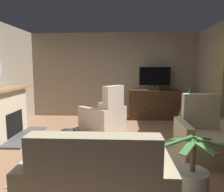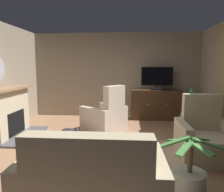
{
  "view_description": "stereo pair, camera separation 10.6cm",
  "coord_description": "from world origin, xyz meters",
  "px_view_note": "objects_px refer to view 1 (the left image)",
  "views": [
    {
      "loc": [
        0.27,
        -3.78,
        1.57
      ],
      "look_at": [
        0.07,
        0.23,
        1.01
      ],
      "focal_mm": 33.68,
      "sensor_mm": 36.0,
      "label": 1
    },
    {
      "loc": [
        0.37,
        -3.77,
        1.57
      ],
      "look_at": [
        0.07,
        0.23,
        1.01
      ],
      "focal_mm": 33.68,
      "sensor_mm": 36.0,
      "label": 2
    }
  ],
  "objects_px": {
    "fireplace": "(6,114)",
    "sofa_floral": "(98,188)",
    "coffee_table": "(117,140)",
    "armchair_in_far_corner": "(105,117)",
    "folded_newspaper": "(127,137)",
    "potted_plant_small_fern_corner": "(192,180)",
    "television": "(155,78)",
    "potted_plant_tall_palm_by_window": "(189,109)",
    "tv_remote": "(112,134)",
    "tv_cabinet": "(154,105)",
    "cat": "(69,132)",
    "armchair_angled_to_table": "(205,139)"
  },
  "relations": [
    {
      "from": "folded_newspaper",
      "to": "coffee_table",
      "type": "bearing_deg",
      "value": -177.0
    },
    {
      "from": "folded_newspaper",
      "to": "potted_plant_tall_palm_by_window",
      "type": "bearing_deg",
      "value": 66.46
    },
    {
      "from": "coffee_table",
      "to": "potted_plant_small_fern_corner",
      "type": "relative_size",
      "value": 1.24
    },
    {
      "from": "potted_plant_tall_palm_by_window",
      "to": "potted_plant_small_fern_corner",
      "type": "relative_size",
      "value": 1.34
    },
    {
      "from": "tv_remote",
      "to": "cat",
      "type": "height_order",
      "value": "tv_remote"
    },
    {
      "from": "tv_cabinet",
      "to": "folded_newspaper",
      "type": "relative_size",
      "value": 4.95
    },
    {
      "from": "fireplace",
      "to": "potted_plant_small_fern_corner",
      "type": "height_order",
      "value": "fireplace"
    },
    {
      "from": "armchair_in_far_corner",
      "to": "folded_newspaper",
      "type": "bearing_deg",
      "value": -74.94
    },
    {
      "from": "potted_plant_small_fern_corner",
      "to": "armchair_in_far_corner",
      "type": "bearing_deg",
      "value": 115.91
    },
    {
      "from": "potted_plant_small_fern_corner",
      "to": "tv_remote",
      "type": "bearing_deg",
      "value": 139.89
    },
    {
      "from": "fireplace",
      "to": "sofa_floral",
      "type": "height_order",
      "value": "fireplace"
    },
    {
      "from": "tv_cabinet",
      "to": "potted_plant_small_fern_corner",
      "type": "xyz_separation_m",
      "value": [
        -0.11,
        -3.89,
        -0.22
      ]
    },
    {
      "from": "potted_plant_tall_palm_by_window",
      "to": "coffee_table",
      "type": "bearing_deg",
      "value": -137.71
    },
    {
      "from": "tv_remote",
      "to": "folded_newspaper",
      "type": "xyz_separation_m",
      "value": [
        0.24,
        -0.13,
        -0.01
      ]
    },
    {
      "from": "tv_remote",
      "to": "armchair_in_far_corner",
      "type": "relative_size",
      "value": 0.14
    },
    {
      "from": "fireplace",
      "to": "television",
      "type": "distance_m",
      "value": 4.05
    },
    {
      "from": "tv_cabinet",
      "to": "fireplace",
      "type": "bearing_deg",
      "value": -151.98
    },
    {
      "from": "tv_remote",
      "to": "cat",
      "type": "xyz_separation_m",
      "value": [
        -1.07,
        1.35,
        -0.4
      ]
    },
    {
      "from": "tv_remote",
      "to": "armchair_in_far_corner",
      "type": "xyz_separation_m",
      "value": [
        -0.28,
        1.8,
        -0.15
      ]
    },
    {
      "from": "television",
      "to": "cat",
      "type": "xyz_separation_m",
      "value": [
        -2.2,
        -1.63,
        -1.16
      ]
    },
    {
      "from": "tv_remote",
      "to": "potted_plant_tall_palm_by_window",
      "type": "distance_m",
      "value": 2.14
    },
    {
      "from": "armchair_angled_to_table",
      "to": "tv_remote",
      "type": "bearing_deg",
      "value": -170.05
    },
    {
      "from": "television",
      "to": "potted_plant_tall_palm_by_window",
      "type": "distance_m",
      "value": 1.82
    },
    {
      "from": "armchair_in_far_corner",
      "to": "coffee_table",
      "type": "bearing_deg",
      "value": -79.47
    },
    {
      "from": "armchair_angled_to_table",
      "to": "potted_plant_small_fern_corner",
      "type": "height_order",
      "value": "armchair_angled_to_table"
    },
    {
      "from": "potted_plant_small_fern_corner",
      "to": "cat",
      "type": "relative_size",
      "value": 1.36
    },
    {
      "from": "armchair_in_far_corner",
      "to": "potted_plant_tall_palm_by_window",
      "type": "relative_size",
      "value": 1.03
    },
    {
      "from": "coffee_table",
      "to": "armchair_in_far_corner",
      "type": "distance_m",
      "value": 1.92
    },
    {
      "from": "tv_cabinet",
      "to": "sofa_floral",
      "type": "xyz_separation_m",
      "value": [
        -1.2,
        -4.34,
        -0.08
      ]
    },
    {
      "from": "coffee_table",
      "to": "armchair_in_far_corner",
      "type": "height_order",
      "value": "armchair_in_far_corner"
    },
    {
      "from": "tv_remote",
      "to": "potted_plant_small_fern_corner",
      "type": "relative_size",
      "value": 0.19
    },
    {
      "from": "fireplace",
      "to": "armchair_angled_to_table",
      "type": "height_order",
      "value": "fireplace"
    },
    {
      "from": "fireplace",
      "to": "sofa_floral",
      "type": "distance_m",
      "value": 3.4
    },
    {
      "from": "tv_remote",
      "to": "armchair_in_far_corner",
      "type": "bearing_deg",
      "value": -21.82
    },
    {
      "from": "armchair_in_far_corner",
      "to": "sofa_floral",
      "type": "bearing_deg",
      "value": -86.36
    },
    {
      "from": "sofa_floral",
      "to": "armchair_angled_to_table",
      "type": "distance_m",
      "value": 2.3
    },
    {
      "from": "tv_cabinet",
      "to": "coffee_table",
      "type": "bearing_deg",
      "value": -108.59
    },
    {
      "from": "coffee_table",
      "to": "cat",
      "type": "xyz_separation_m",
      "value": [
        -1.15,
        1.43,
        -0.33
      ]
    },
    {
      "from": "fireplace",
      "to": "potted_plant_tall_palm_by_window",
      "type": "bearing_deg",
      "value": 2.74
    },
    {
      "from": "folded_newspaper",
      "to": "potted_plant_small_fern_corner",
      "type": "distance_m",
      "value": 1.09
    },
    {
      "from": "television",
      "to": "potted_plant_tall_palm_by_window",
      "type": "height_order",
      "value": "television"
    },
    {
      "from": "tv_cabinet",
      "to": "armchair_angled_to_table",
      "type": "relative_size",
      "value": 1.37
    },
    {
      "from": "television",
      "to": "folded_newspaper",
      "type": "xyz_separation_m",
      "value": [
        -0.88,
        -3.12,
        -0.77
      ]
    },
    {
      "from": "sofa_floral",
      "to": "television",
      "type": "bearing_deg",
      "value": 74.36
    },
    {
      "from": "sofa_floral",
      "to": "tv_cabinet",
      "type": "bearing_deg",
      "value": 74.55
    },
    {
      "from": "tv_cabinet",
      "to": "television",
      "type": "xyz_separation_m",
      "value": [
        0.0,
        -0.05,
        0.83
      ]
    },
    {
      "from": "fireplace",
      "to": "sofa_floral",
      "type": "xyz_separation_m",
      "value": [
        2.34,
        -2.46,
        -0.19
      ]
    },
    {
      "from": "sofa_floral",
      "to": "potted_plant_tall_palm_by_window",
      "type": "xyz_separation_m",
      "value": [
        1.73,
        2.66,
        0.31
      ]
    },
    {
      "from": "folded_newspaper",
      "to": "cat",
      "type": "relative_size",
      "value": 0.46
    },
    {
      "from": "folded_newspaper",
      "to": "armchair_in_far_corner",
      "type": "bearing_deg",
      "value": 124.93
    }
  ]
}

